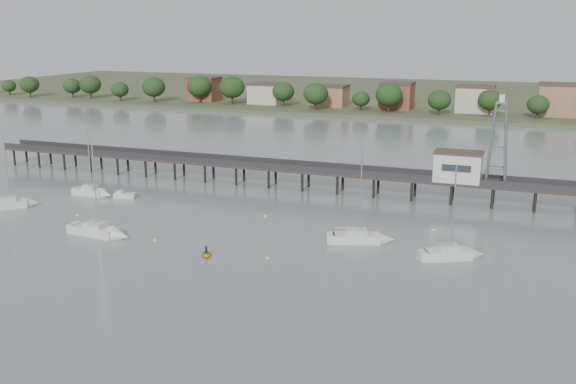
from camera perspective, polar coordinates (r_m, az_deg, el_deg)
name	(u,v)px	position (r m, az deg, el deg)	size (l,w,h in m)	color
ground_plane	(155,319)	(71.73, -11.74, -10.98)	(500.00, 500.00, 0.00)	gray
pier	(323,171)	(122.71, 3.11, 1.85)	(150.00, 5.00, 5.50)	#2D2823
pier_building	(458,166)	(117.29, 14.86, 2.23)	(8.40, 5.40, 5.30)	silver
lattice_tower	(498,144)	(116.07, 18.20, 4.10)	(3.20, 3.20, 15.50)	slate
sailboat_d	(457,254)	(90.24, 14.80, -5.35)	(8.49, 6.08, 13.76)	silver
sailboat_c	(367,238)	(94.31, 7.02, -4.11)	(9.39, 5.42, 14.83)	silver
sailboat_a	(16,204)	(121.43, -23.00, -0.97)	(7.77, 7.31, 13.66)	silver
sailboat_b	(95,193)	(124.63, -16.76, -0.05)	(7.66, 2.37, 12.65)	silver
sailboat_f	(105,232)	(100.09, -15.96, -3.48)	(9.93, 3.60, 15.94)	silver
white_tender	(124,195)	(121.76, -14.35, -0.30)	(4.20, 2.57, 1.52)	silver
yellow_dinghy	(206,256)	(89.10, -7.27, -5.67)	(1.83, 0.53, 2.57)	yellow
dinghy_occupant	(206,256)	(89.10, -7.27, -5.67)	(0.47, 1.28, 0.31)	black
mooring_buoys	(238,231)	(99.18, -4.47, -3.45)	(57.45, 21.16, 0.39)	#F5F6BF
far_shore	(444,96)	(297.53, 13.71, 8.29)	(500.00, 170.00, 10.40)	#475133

